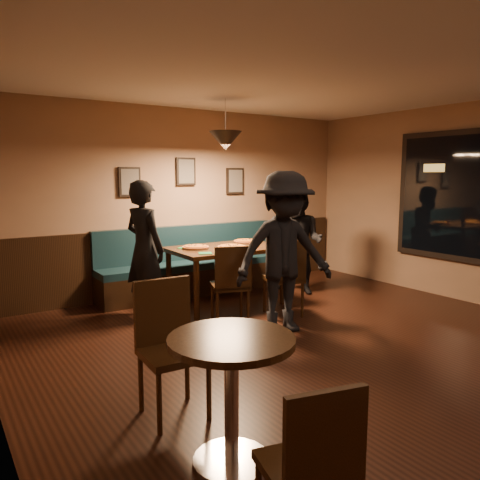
{
  "coord_description": "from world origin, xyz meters",
  "views": [
    {
      "loc": [
        -3.33,
        -3.01,
        1.79
      ],
      "look_at": [
        0.05,
        2.05,
        0.95
      ],
      "focal_mm": 35.05,
      "sensor_mm": 36.0,
      "label": 1
    }
  ],
  "objects_px": {
    "diner_front": "(284,253)",
    "cafe_chair_near": "(305,464)",
    "tabasco_bottle": "(258,240)",
    "chair_near_left": "(230,284)",
    "diner_left": "(145,249)",
    "diner_right": "(299,242)",
    "soda_glass": "(271,241)",
    "chair_near_right": "(283,277)",
    "booth_bench": "(195,261)",
    "cafe_table": "(232,401)",
    "cafe_chair_far": "(174,351)",
    "dining_table": "(226,276)"
  },
  "relations": [
    {
      "from": "dining_table",
      "to": "chair_near_left",
      "type": "distance_m",
      "value": 0.84
    },
    {
      "from": "diner_front",
      "to": "tabasco_bottle",
      "type": "distance_m",
      "value": 1.44
    },
    {
      "from": "diner_left",
      "to": "chair_near_right",
      "type": "bearing_deg",
      "value": -138.33
    },
    {
      "from": "soda_glass",
      "to": "cafe_chair_far",
      "type": "relative_size",
      "value": 0.16
    },
    {
      "from": "diner_left",
      "to": "diner_right",
      "type": "height_order",
      "value": "diner_left"
    },
    {
      "from": "soda_glass",
      "to": "diner_left",
      "type": "bearing_deg",
      "value": 164.97
    },
    {
      "from": "dining_table",
      "to": "cafe_chair_near",
      "type": "xyz_separation_m",
      "value": [
        -1.99,
        -3.89,
        0.04
      ]
    },
    {
      "from": "booth_bench",
      "to": "chair_near_right",
      "type": "xyz_separation_m",
      "value": [
        0.41,
        -1.61,
        -0.0
      ]
    },
    {
      "from": "chair_near_right",
      "to": "soda_glass",
      "type": "distance_m",
      "value": 0.66
    },
    {
      "from": "chair_near_right",
      "to": "diner_front",
      "type": "distance_m",
      "value": 0.77
    },
    {
      "from": "diner_right",
      "to": "chair_near_left",
      "type": "bearing_deg",
      "value": -91.71
    },
    {
      "from": "diner_right",
      "to": "cafe_table",
      "type": "height_order",
      "value": "diner_right"
    },
    {
      "from": "soda_glass",
      "to": "chair_near_right",
      "type": "bearing_deg",
      "value": -109.92
    },
    {
      "from": "diner_front",
      "to": "dining_table",
      "type": "bearing_deg",
      "value": 100.11
    },
    {
      "from": "dining_table",
      "to": "cafe_chair_far",
      "type": "relative_size",
      "value": 1.5
    },
    {
      "from": "diner_front",
      "to": "cafe_chair_far",
      "type": "xyz_separation_m",
      "value": [
        -1.91,
        -1.06,
        -0.41
      ]
    },
    {
      "from": "cafe_table",
      "to": "diner_front",
      "type": "bearing_deg",
      "value": 43.9
    },
    {
      "from": "diner_right",
      "to": "booth_bench",
      "type": "bearing_deg",
      "value": -146.52
    },
    {
      "from": "chair_near_right",
      "to": "diner_right",
      "type": "relative_size",
      "value": 0.63
    },
    {
      "from": "chair_near_left",
      "to": "soda_glass",
      "type": "bearing_deg",
      "value": 44.28
    },
    {
      "from": "chair_near_left",
      "to": "tabasco_bottle",
      "type": "distance_m",
      "value": 1.26
    },
    {
      "from": "booth_bench",
      "to": "cafe_chair_far",
      "type": "distance_m",
      "value": 3.71
    },
    {
      "from": "chair_near_right",
      "to": "cafe_chair_far",
      "type": "height_order",
      "value": "cafe_chair_far"
    },
    {
      "from": "booth_bench",
      "to": "cafe_chair_far",
      "type": "relative_size",
      "value": 2.96
    },
    {
      "from": "cafe_chair_far",
      "to": "cafe_chair_near",
      "type": "height_order",
      "value": "cafe_chair_far"
    },
    {
      "from": "booth_bench",
      "to": "chair_near_right",
      "type": "bearing_deg",
      "value": -75.68
    },
    {
      "from": "cafe_table",
      "to": "cafe_chair_far",
      "type": "relative_size",
      "value": 0.81
    },
    {
      "from": "dining_table",
      "to": "soda_glass",
      "type": "height_order",
      "value": "soda_glass"
    },
    {
      "from": "tabasco_bottle",
      "to": "chair_near_left",
      "type": "bearing_deg",
      "value": -142.71
    },
    {
      "from": "chair_near_left",
      "to": "diner_front",
      "type": "distance_m",
      "value": 0.82
    },
    {
      "from": "chair_near_right",
      "to": "diner_right",
      "type": "distance_m",
      "value": 1.22
    },
    {
      "from": "dining_table",
      "to": "cafe_table",
      "type": "bearing_deg",
      "value": -120.96
    },
    {
      "from": "tabasco_bottle",
      "to": "cafe_table",
      "type": "distance_m",
      "value": 3.99
    },
    {
      "from": "cafe_table",
      "to": "soda_glass",
      "type": "bearing_deg",
      "value": 48.77
    },
    {
      "from": "dining_table",
      "to": "diner_right",
      "type": "bearing_deg",
      "value": -2.14
    },
    {
      "from": "diner_front",
      "to": "cafe_chair_near",
      "type": "bearing_deg",
      "value": -115.28
    },
    {
      "from": "tabasco_bottle",
      "to": "cafe_chair_near",
      "type": "distance_m",
      "value": 4.66
    },
    {
      "from": "chair_near_right",
      "to": "soda_glass",
      "type": "xyz_separation_m",
      "value": [
        0.18,
        0.49,
        0.39
      ]
    },
    {
      "from": "diner_right",
      "to": "diner_front",
      "type": "xyz_separation_m",
      "value": [
        -1.32,
        -1.26,
        0.13
      ]
    },
    {
      "from": "chair_near_right",
      "to": "diner_front",
      "type": "height_order",
      "value": "diner_front"
    },
    {
      "from": "booth_bench",
      "to": "cafe_table",
      "type": "bearing_deg",
      "value": -115.41
    },
    {
      "from": "booth_bench",
      "to": "diner_right",
      "type": "relative_size",
      "value": 1.89
    },
    {
      "from": "diner_left",
      "to": "tabasco_bottle",
      "type": "distance_m",
      "value": 1.69
    },
    {
      "from": "chair_near_right",
      "to": "soda_glass",
      "type": "bearing_deg",
      "value": 87.73
    },
    {
      "from": "booth_bench",
      "to": "chair_near_right",
      "type": "height_order",
      "value": "booth_bench"
    },
    {
      "from": "chair_near_left",
      "to": "dining_table",
      "type": "bearing_deg",
      "value": 81.8
    },
    {
      "from": "diner_front",
      "to": "cafe_chair_near",
      "type": "height_order",
      "value": "diner_front"
    },
    {
      "from": "diner_left",
      "to": "tabasco_bottle",
      "type": "relative_size",
      "value": 13.88
    },
    {
      "from": "diner_front",
      "to": "cafe_table",
      "type": "height_order",
      "value": "diner_front"
    },
    {
      "from": "chair_near_left",
      "to": "cafe_chair_near",
      "type": "distance_m",
      "value": 3.53
    }
  ]
}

